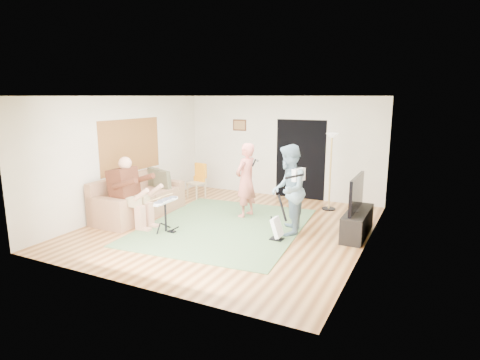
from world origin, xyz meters
The scene contains 19 objects.
floor centered at (0.00, 0.00, 0.00)m, with size 6.00×6.00×0.00m, color brown.
walls centered at (0.00, 0.00, 1.35)m, with size 5.50×6.00×2.70m, color beige, non-canonical shape.
ceiling centered at (0.00, 0.00, 2.70)m, with size 6.00×6.00×0.00m, color white.
window_blinds centered at (-2.74, 0.20, 1.55)m, with size 2.05×2.05×0.00m, color #9B6330.
doorway centered at (0.55, 2.99, 1.05)m, with size 2.10×2.10×0.00m, color black.
picture_frame centered at (-1.25, 2.99, 1.90)m, with size 0.42×0.03×0.32m, color #3F2314.
area_rug centered at (-0.11, -0.04, 0.01)m, with size 3.13×3.80×0.02m, color #4C6C42.
sofa centered at (-2.30, -0.21, 0.31)m, with size 0.94×2.27×0.92m.
drummer centered at (-1.86, -0.86, 0.57)m, with size 0.96×0.54×1.47m.
drum_kit centered at (-1.00, -0.86, 0.30)m, with size 0.38×0.67×0.69m.
singer centered at (-0.02, 0.83, 0.84)m, with size 0.61×0.40×1.69m, color #D0685A.
microphone centered at (0.18, 0.83, 1.26)m, with size 0.06×0.06×0.24m, color black, non-canonical shape.
guitarist centered at (1.23, 0.15, 0.89)m, with size 0.87×0.68×1.79m, color #7394A9.
guitar_held centered at (1.43, 0.15, 1.22)m, with size 0.12×0.60×0.26m, color white, non-canonical shape.
guitar_spare centered at (1.19, -0.31, 0.26)m, with size 0.32×0.29×0.90m.
torchiere_lamp centered at (1.54, 2.24, 1.27)m, with size 0.33×0.33×1.85m.
dining_chair centered at (-1.93, 1.79, 0.33)m, with size 0.46×0.48×0.93m.
tv_cabinet centered at (2.50, 0.66, 0.25)m, with size 0.40×1.40×0.50m, color black.
television centered at (2.45, 0.66, 0.85)m, with size 0.06×1.19×0.69m, color black.
Camera 1 is at (3.78, -7.13, 2.70)m, focal length 30.00 mm.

